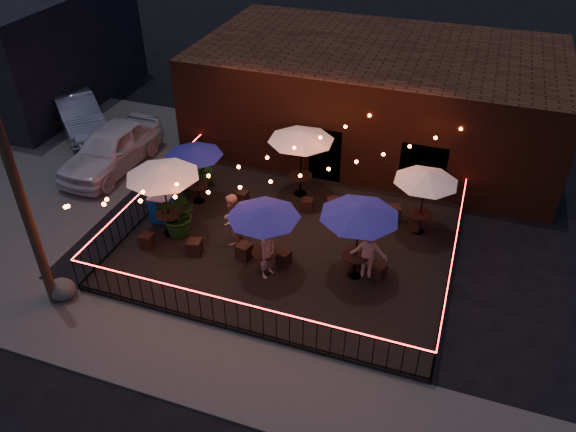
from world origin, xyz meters
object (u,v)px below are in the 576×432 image
at_px(cafe_table_1, 194,152).
at_px(cafe_table_5, 426,178).
at_px(cafe_table_0, 162,172).
at_px(cafe_table_2, 263,213).
at_px(utility_pole, 16,182).
at_px(cafe_table_4, 360,212).
at_px(cooler, 161,208).
at_px(boulder, 62,289).
at_px(cafe_table_3, 301,136).

distance_m(cafe_table_1, cafe_table_5, 7.58).
bearing_deg(cafe_table_0, cafe_table_2, -11.39).
distance_m(utility_pole, cafe_table_5, 11.43).
distance_m(cafe_table_0, cafe_table_4, 6.12).
distance_m(utility_pole, cooler, 5.58).
height_order(utility_pole, cafe_table_1, utility_pole).
relative_size(cafe_table_1, cafe_table_5, 0.96).
xyz_separation_m(cafe_table_5, cooler, (-8.18, -2.21, -1.56)).
xyz_separation_m(cafe_table_0, cafe_table_4, (6.12, -0.02, -0.04)).
bearing_deg(utility_pole, boulder, 55.62).
xyz_separation_m(cafe_table_1, cafe_table_2, (3.55, -2.69, 0.13)).
xyz_separation_m(cafe_table_2, cafe_table_3, (-0.33, 4.34, 0.18)).
xyz_separation_m(cafe_table_2, cafe_table_5, (4.00, 3.48, -0.07)).
xyz_separation_m(cafe_table_0, cafe_table_2, (3.57, -0.72, -0.20)).
height_order(cafe_table_3, cooler, cafe_table_3).
xyz_separation_m(cafe_table_2, cafe_table_4, (2.55, 0.70, 0.16)).
bearing_deg(boulder, cafe_table_5, 34.93).
relative_size(cafe_table_0, cooler, 2.76).
height_order(utility_pole, boulder, utility_pole).
bearing_deg(cafe_table_2, boulder, -150.67).
relative_size(cafe_table_1, cafe_table_3, 0.89).
relative_size(cafe_table_3, cafe_table_5, 1.08).
bearing_deg(cafe_table_0, cafe_table_5, 20.05).
xyz_separation_m(cafe_table_1, cafe_table_5, (7.54, 0.79, 0.06)).
bearing_deg(cooler, boulder, -108.29).
bearing_deg(cafe_table_1, cafe_table_3, 27.16).
distance_m(cafe_table_2, cafe_table_5, 5.30).
bearing_deg(cafe_table_2, cafe_table_3, 94.40).
xyz_separation_m(utility_pole, cafe_table_4, (7.76, 3.76, -1.57)).
relative_size(utility_pole, cafe_table_4, 2.91).
bearing_deg(cafe_table_4, boulder, -155.05).
xyz_separation_m(cafe_table_0, cafe_table_3, (3.24, 3.62, -0.02)).
distance_m(utility_pole, cafe_table_4, 8.76).
distance_m(cafe_table_3, cafe_table_4, 4.65).
xyz_separation_m(cafe_table_1, boulder, (-1.51, -5.53, -1.80)).
xyz_separation_m(cafe_table_3, cafe_table_5, (4.33, -0.86, -0.26)).
bearing_deg(utility_pole, cafe_table_5, 35.41).
relative_size(cafe_table_3, cooler, 3.05).
xyz_separation_m(utility_pole, boulder, (0.15, 0.22, -3.67)).
height_order(utility_pole, cooler, utility_pole).
bearing_deg(utility_pole, cafe_table_0, 66.62).
height_order(cafe_table_2, cooler, cafe_table_2).
xyz_separation_m(cafe_table_3, cafe_table_4, (2.88, -3.64, -0.02)).
bearing_deg(cooler, cafe_table_1, 59.63).
xyz_separation_m(cafe_table_0, boulder, (-1.48, -3.56, -2.13)).
bearing_deg(cafe_table_4, cafe_table_5, 62.56).
bearing_deg(boulder, cafe_table_3, 56.68).
xyz_separation_m(cafe_table_3, cooler, (-3.85, -3.07, -1.82)).
bearing_deg(cafe_table_0, boulder, -112.62).
height_order(cafe_table_3, boulder, cafe_table_3).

